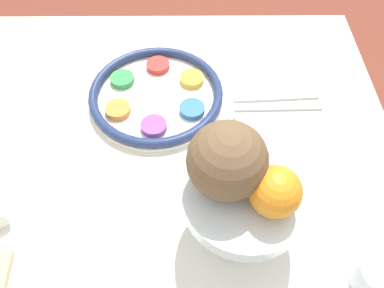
# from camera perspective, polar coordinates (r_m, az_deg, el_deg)

# --- Properties ---
(dining_table) EXTENTS (1.11, 1.02, 0.77)m
(dining_table) POSITION_cam_1_polar(r_m,az_deg,el_deg) (1.06, -4.97, -17.66)
(dining_table) COLOR silver
(dining_table) RESTS_ON ground_plane
(seder_plate) EXTENTS (0.30, 0.30, 0.03)m
(seder_plate) POSITION_cam_1_polar(r_m,az_deg,el_deg) (0.84, -5.49, 7.54)
(seder_plate) COLOR silver
(seder_plate) RESTS_ON dining_table
(wine_glass) EXTENTS (0.07, 0.07, 0.13)m
(wine_glass) POSITION_cam_1_polar(r_m,az_deg,el_deg) (0.68, 6.17, 1.75)
(wine_glass) COLOR silver
(wine_glass) RESTS_ON dining_table
(fruit_stand) EXTENTS (0.19, 0.19, 0.13)m
(fruit_stand) POSITION_cam_1_polar(r_m,az_deg,el_deg) (0.59, 7.86, -8.63)
(fruit_stand) COLOR silver
(fruit_stand) RESTS_ON dining_table
(orange_fruit) EXTENTS (0.07, 0.07, 0.07)m
(orange_fruit) POSITION_cam_1_polar(r_m,az_deg,el_deg) (0.53, 12.55, -7.10)
(orange_fruit) COLOR orange
(orange_fruit) RESTS_ON fruit_stand
(coconut) EXTENTS (0.12, 0.12, 0.12)m
(coconut) POSITION_cam_1_polar(r_m,az_deg,el_deg) (0.52, 5.38, -2.56)
(coconut) COLOR brown
(coconut) RESTS_ON fruit_stand
(cup_mid) EXTENTS (0.07, 0.07, 0.06)m
(cup_mid) POSITION_cam_1_polar(r_m,az_deg,el_deg) (0.68, 26.26, -17.76)
(cup_mid) COLOR silver
(cup_mid) RESTS_ON dining_table
(fork_left) EXTENTS (0.03, 0.19, 0.01)m
(fork_left) POSITION_cam_1_polar(r_m,az_deg,el_deg) (0.87, 12.72, 7.04)
(fork_left) COLOR silver
(fork_left) RESTS_ON dining_table
(fork_right) EXTENTS (0.02, 0.19, 0.01)m
(fork_right) POSITION_cam_1_polar(r_m,az_deg,el_deg) (0.85, 12.99, 5.56)
(fork_right) COLOR silver
(fork_right) RESTS_ON dining_table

